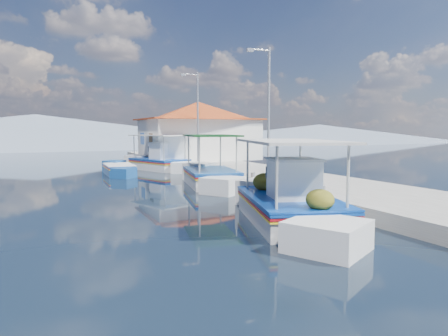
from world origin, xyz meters
name	(u,v)px	position (x,y,z in m)	size (l,w,h in m)	color
ground	(191,203)	(0.00, 0.00, 0.00)	(160.00, 160.00, 0.00)	black
quay	(251,174)	(5.90, 6.00, 0.25)	(5.00, 44.00, 0.50)	#ADAAA1
bollards	(223,169)	(3.80, 5.25, 0.65)	(0.20, 17.20, 0.30)	#A5A8AD
main_caique	(288,205)	(1.54, -4.20, 0.52)	(4.00, 7.87, 2.72)	white
caique_green_canopy	(210,177)	(2.56, 4.16, 0.42)	(3.20, 7.29, 2.79)	white
caique_blue_hull	(119,170)	(-0.62, 11.11, 0.26)	(1.70, 5.40, 0.96)	#174B8E
caique_far	(159,163)	(2.49, 12.97, 0.50)	(3.91, 7.21, 2.68)	white
harbor_building	(198,130)	(6.20, 15.00, 2.78)	(10.49, 10.49, 4.40)	white
lamp_post_near	(267,106)	(4.51, 2.00, 3.85)	(1.21, 0.14, 6.00)	#A5A8AD
lamp_post_far	(196,113)	(4.51, 11.00, 3.85)	(1.21, 0.14, 6.00)	#A5A8AD
mountain_ridge	(112,134)	(6.54, 56.00, 2.04)	(171.40, 96.00, 5.50)	slate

